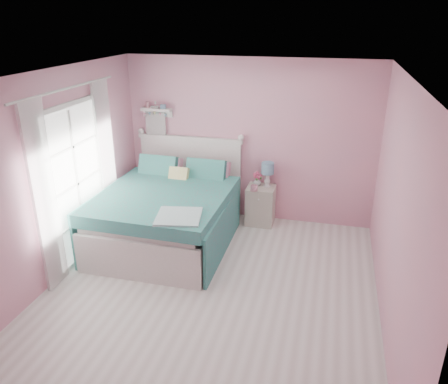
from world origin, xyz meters
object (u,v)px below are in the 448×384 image
at_px(teacup, 254,188).
at_px(table_lamp, 268,170).
at_px(bed, 168,214).
at_px(vase, 257,182).
at_px(nightstand, 260,205).

bearing_deg(teacup, table_lamp, 53.47).
bearing_deg(teacup, bed, -147.40).
relative_size(bed, teacup, 20.92).
bearing_deg(vase, teacup, -91.78).
distance_m(bed, nightstand, 1.54).
distance_m(bed, table_lamp, 1.70).
distance_m(nightstand, vase, 0.39).
bearing_deg(bed, teacup, 33.86).
distance_m(nightstand, teacup, 0.41).
distance_m(nightstand, table_lamp, 0.60).
bearing_deg(nightstand, teacup, -115.17).
height_order(table_lamp, teacup, table_lamp).
bearing_deg(vase, table_lamp, 3.03).
relative_size(table_lamp, vase, 2.94).
bearing_deg(vase, nightstand, -30.40).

